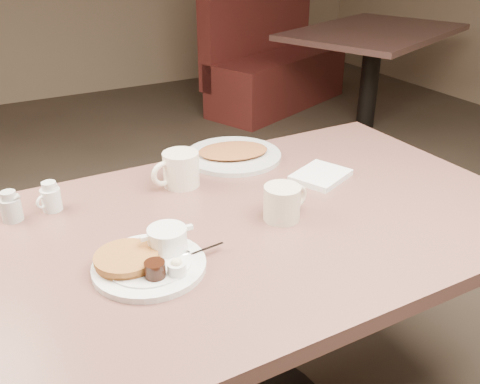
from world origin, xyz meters
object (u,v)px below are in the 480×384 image
diner_table (244,274)px  creamer_left (51,197)px  coffee_mug_near (283,202)px  booth_back_right (282,59)px  coffee_mug_far (180,169)px  main_plate (150,258)px  hash_plate (233,154)px  creamer_right (11,207)px

diner_table → creamer_left: size_ratio=18.75×
coffee_mug_near → booth_back_right: 3.36m
coffee_mug_far → creamer_left: 0.36m
main_plate → hash_plate: bearing=45.2°
creamer_left → creamer_right: (-0.10, -0.01, -0.00)m
main_plate → hash_plate: (0.45, 0.45, -0.01)m
diner_table → coffee_mug_far: (-0.06, 0.26, 0.22)m
diner_table → hash_plate: size_ratio=3.94×
creamer_left → hash_plate: size_ratio=0.21×
creamer_left → hash_plate: creamer_left is taller
coffee_mug_near → hash_plate: coffee_mug_near is taller
coffee_mug_far → booth_back_right: size_ratio=0.08×
coffee_mug_near → creamer_left: 0.60m
creamer_right → booth_back_right: bearing=45.5°
coffee_mug_near → hash_plate: size_ratio=0.37×
main_plate → booth_back_right: size_ratio=0.15×
coffee_mug_near → hash_plate: (0.08, 0.41, -0.03)m
coffee_mug_far → creamer_right: 0.45m
coffee_mug_far → creamer_left: bearing=175.7°
coffee_mug_near → coffee_mug_far: (-0.15, 0.30, 0.00)m
diner_table → creamer_right: creamer_right is taller
coffee_mug_near → creamer_right: bearing=151.8°
hash_plate → creamer_left: bearing=-172.2°
coffee_mug_far → booth_back_right: (1.98, 2.49, -0.39)m
diner_table → main_plate: main_plate is taller
creamer_left → booth_back_right: bearing=46.6°
booth_back_right → creamer_left: bearing=-133.4°
creamer_left → hash_plate: 0.59m
hash_plate → diner_table: bearing=-114.3°
creamer_left → coffee_mug_near: bearing=-33.1°
main_plate → booth_back_right: booth_back_right is taller
booth_back_right → coffee_mug_far: bearing=-128.4°
main_plate → coffee_mug_far: bearing=57.6°
diner_table → coffee_mug_far: coffee_mug_far is taller
main_plate → coffee_mug_far: 0.41m
coffee_mug_near → creamer_right: size_ratio=1.75×
diner_table → booth_back_right: 3.36m
creamer_right → hash_plate: (0.68, 0.09, -0.02)m
coffee_mug_far → main_plate: bearing=-122.4°
coffee_mug_far → booth_back_right: 3.21m
diner_table → main_plate: bearing=-163.8°
coffee_mug_far → hash_plate: (0.23, 0.11, -0.04)m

